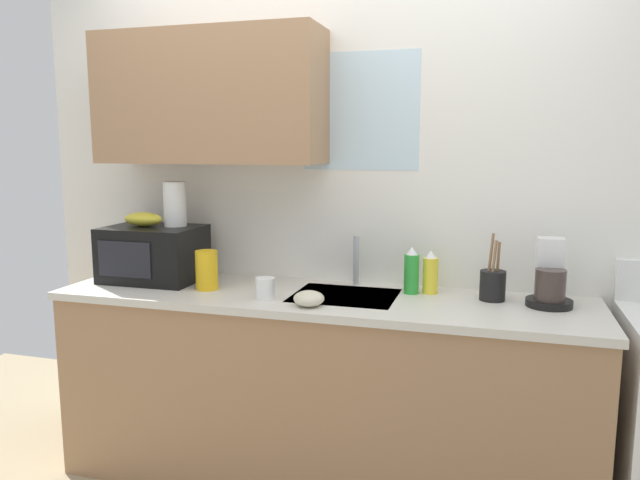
{
  "coord_description": "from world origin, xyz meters",
  "views": [
    {
      "loc": [
        0.75,
        -2.55,
        1.57
      ],
      "look_at": [
        0.0,
        0.0,
        1.15
      ],
      "focal_mm": 34.0,
      "sensor_mm": 36.0,
      "label": 1
    }
  ],
  "objects_px": {
    "microwave": "(153,254)",
    "banana_bunch": "(143,219)",
    "paper_towel_roll": "(175,204)",
    "utensil_crock": "(493,284)",
    "coffee_maker": "(550,280)",
    "dish_soap_bottle_green": "(411,272)",
    "dish_soap_bottle_yellow": "(430,273)",
    "cereal_canister": "(207,270)",
    "small_bowl": "(309,299)",
    "mug_white": "(265,288)"
  },
  "relations": [
    {
      "from": "microwave",
      "to": "banana_bunch",
      "type": "xyz_separation_m",
      "value": [
        -0.05,
        0.0,
        0.17
      ]
    },
    {
      "from": "banana_bunch",
      "to": "paper_towel_roll",
      "type": "xyz_separation_m",
      "value": [
        0.15,
        0.05,
        0.08
      ]
    },
    {
      "from": "banana_bunch",
      "to": "paper_towel_roll",
      "type": "height_order",
      "value": "paper_towel_roll"
    },
    {
      "from": "banana_bunch",
      "to": "utensil_crock",
      "type": "relative_size",
      "value": 0.68
    },
    {
      "from": "banana_bunch",
      "to": "coffee_maker",
      "type": "bearing_deg",
      "value": 1.76
    },
    {
      "from": "dish_soap_bottle_green",
      "to": "dish_soap_bottle_yellow",
      "type": "relative_size",
      "value": 1.08
    },
    {
      "from": "dish_soap_bottle_green",
      "to": "cereal_canister",
      "type": "bearing_deg",
      "value": -168.27
    },
    {
      "from": "paper_towel_roll",
      "to": "dish_soap_bottle_yellow",
      "type": "relative_size",
      "value": 1.11
    },
    {
      "from": "paper_towel_roll",
      "to": "small_bowl",
      "type": "height_order",
      "value": "paper_towel_roll"
    },
    {
      "from": "utensil_crock",
      "to": "microwave",
      "type": "bearing_deg",
      "value": -177.48
    },
    {
      "from": "microwave",
      "to": "dish_soap_bottle_green",
      "type": "relative_size",
      "value": 2.14
    },
    {
      "from": "mug_white",
      "to": "utensil_crock",
      "type": "bearing_deg",
      "value": 15.21
    },
    {
      "from": "cereal_canister",
      "to": "utensil_crock",
      "type": "height_order",
      "value": "utensil_crock"
    },
    {
      "from": "dish_soap_bottle_green",
      "to": "small_bowl",
      "type": "relative_size",
      "value": 1.65
    },
    {
      "from": "paper_towel_roll",
      "to": "dish_soap_bottle_green",
      "type": "relative_size",
      "value": 1.03
    },
    {
      "from": "banana_bunch",
      "to": "cereal_canister",
      "type": "distance_m",
      "value": 0.46
    },
    {
      "from": "coffee_maker",
      "to": "dish_soap_bottle_yellow",
      "type": "bearing_deg",
      "value": 172.99
    },
    {
      "from": "dish_soap_bottle_yellow",
      "to": "mug_white",
      "type": "relative_size",
      "value": 2.09
    },
    {
      "from": "paper_towel_roll",
      "to": "mug_white",
      "type": "relative_size",
      "value": 2.32
    },
    {
      "from": "paper_towel_roll",
      "to": "coffee_maker",
      "type": "relative_size",
      "value": 0.79
    },
    {
      "from": "dish_soap_bottle_yellow",
      "to": "cereal_canister",
      "type": "relative_size",
      "value": 1.08
    },
    {
      "from": "paper_towel_roll",
      "to": "cereal_canister",
      "type": "relative_size",
      "value": 1.2
    },
    {
      "from": "microwave",
      "to": "mug_white",
      "type": "relative_size",
      "value": 4.84
    },
    {
      "from": "dish_soap_bottle_yellow",
      "to": "microwave",
      "type": "bearing_deg",
      "value": -174.84
    },
    {
      "from": "cereal_canister",
      "to": "banana_bunch",
      "type": "bearing_deg",
      "value": 165.62
    },
    {
      "from": "dish_soap_bottle_yellow",
      "to": "small_bowl",
      "type": "relative_size",
      "value": 1.53
    },
    {
      "from": "cereal_canister",
      "to": "utensil_crock",
      "type": "relative_size",
      "value": 0.62
    },
    {
      "from": "coffee_maker",
      "to": "mug_white",
      "type": "height_order",
      "value": "coffee_maker"
    },
    {
      "from": "banana_bunch",
      "to": "mug_white",
      "type": "relative_size",
      "value": 2.11
    },
    {
      "from": "paper_towel_roll",
      "to": "dish_soap_bottle_green",
      "type": "bearing_deg",
      "value": 2.08
    },
    {
      "from": "mug_white",
      "to": "small_bowl",
      "type": "height_order",
      "value": "mug_white"
    },
    {
      "from": "dish_soap_bottle_green",
      "to": "mug_white",
      "type": "height_order",
      "value": "dish_soap_bottle_green"
    },
    {
      "from": "dish_soap_bottle_green",
      "to": "utensil_crock",
      "type": "xyz_separation_m",
      "value": [
        0.36,
        -0.02,
        -0.03
      ]
    },
    {
      "from": "cereal_canister",
      "to": "small_bowl",
      "type": "xyz_separation_m",
      "value": [
        0.55,
        -0.15,
        -0.06
      ]
    },
    {
      "from": "dish_soap_bottle_green",
      "to": "utensil_crock",
      "type": "relative_size",
      "value": 0.73
    },
    {
      "from": "utensil_crock",
      "to": "dish_soap_bottle_green",
      "type": "bearing_deg",
      "value": 176.36
    },
    {
      "from": "mug_white",
      "to": "small_bowl",
      "type": "bearing_deg",
      "value": -15.26
    },
    {
      "from": "coffee_maker",
      "to": "small_bowl",
      "type": "bearing_deg",
      "value": -162.29
    },
    {
      "from": "dish_soap_bottle_yellow",
      "to": "small_bowl",
      "type": "distance_m",
      "value": 0.6
    },
    {
      "from": "utensil_crock",
      "to": "banana_bunch",
      "type": "bearing_deg",
      "value": -177.61
    },
    {
      "from": "microwave",
      "to": "dish_soap_bottle_green",
      "type": "distance_m",
      "value": 1.27
    },
    {
      "from": "mug_white",
      "to": "small_bowl",
      "type": "relative_size",
      "value": 0.73
    },
    {
      "from": "dish_soap_bottle_yellow",
      "to": "mug_white",
      "type": "bearing_deg",
      "value": -155.55
    },
    {
      "from": "banana_bunch",
      "to": "paper_towel_roll",
      "type": "relative_size",
      "value": 0.91
    },
    {
      "from": "small_bowl",
      "to": "paper_towel_roll",
      "type": "bearing_deg",
      "value": 159.12
    },
    {
      "from": "dish_soap_bottle_yellow",
      "to": "mug_white",
      "type": "xyz_separation_m",
      "value": [
        -0.68,
        -0.31,
        -0.04
      ]
    },
    {
      "from": "coffee_maker",
      "to": "utensil_crock",
      "type": "distance_m",
      "value": 0.23
    },
    {
      "from": "utensil_crock",
      "to": "small_bowl",
      "type": "distance_m",
      "value": 0.8
    },
    {
      "from": "banana_bunch",
      "to": "microwave",
      "type": "bearing_deg",
      "value": -1.8
    },
    {
      "from": "banana_bunch",
      "to": "small_bowl",
      "type": "bearing_deg",
      "value": -14.95
    }
  ]
}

